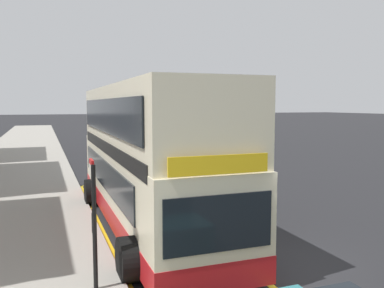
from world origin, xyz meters
name	(u,v)px	position (x,y,z in m)	size (l,w,h in m)	color
ground_plane	(104,144)	(0.00, 32.00, 0.00)	(260.00, 260.00, 0.00)	black
pavement_near	(26,146)	(-7.00, 32.00, 0.07)	(6.00, 76.00, 0.14)	gray
double_decker_bus	(146,160)	(-2.46, 4.86, 2.07)	(3.26, 11.38, 4.40)	beige
bus_bay_markings	(145,223)	(-2.50, 4.89, 0.01)	(2.99, 14.03, 0.01)	gold
bus_stop_sign	(94,213)	(-4.62, 0.46, 1.68)	(0.09, 0.51, 2.59)	black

